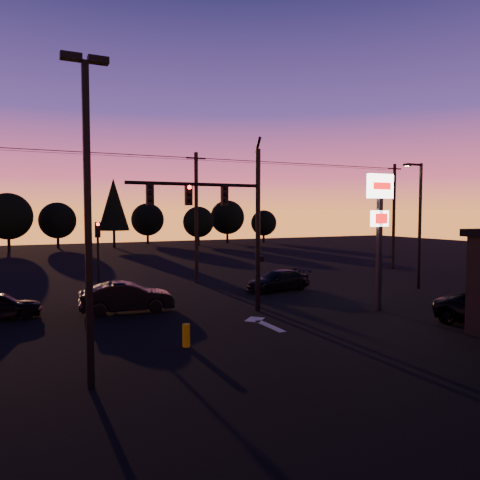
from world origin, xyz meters
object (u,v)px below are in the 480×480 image
at_px(pylon_sign, 380,212).
at_px(streetlight, 419,220).
at_px(parking_lot_light, 87,200).
at_px(car_right, 278,281).
at_px(secondary_signal, 98,248).
at_px(bollard, 186,335).
at_px(traffic_signal_mast, 228,212).
at_px(car_mid, 127,297).

relative_size(pylon_sign, streetlight, 0.85).
distance_m(pylon_sign, streetlight, 8.00).
height_order(parking_lot_light, car_right, parking_lot_light).
bearing_deg(secondary_signal, bollard, -84.03).
height_order(bollard, car_right, car_right).
relative_size(secondary_signal, parking_lot_light, 0.48).
xyz_separation_m(traffic_signal_mast, pylon_sign, (7.10, -2.49, -0.02)).
bearing_deg(secondary_signal, streetlight, -17.56).
relative_size(traffic_signal_mast, parking_lot_light, 0.94).
bearing_deg(traffic_signal_mast, streetlight, 6.14).
distance_m(streetlight, car_right, 9.81).
relative_size(bollard, car_right, 0.19).
distance_m(pylon_sign, car_mid, 13.18).
distance_m(pylon_sign, bollard, 11.81).
height_order(traffic_signal_mast, bollard, traffic_signal_mast).
relative_size(streetlight, car_right, 1.85).
distance_m(traffic_signal_mast, pylon_sign, 7.52).
bearing_deg(secondary_signal, car_mid, -83.53).
xyz_separation_m(parking_lot_light, bollard, (3.74, 2.67, -4.85)).
bearing_deg(pylon_sign, car_right, 101.86).
relative_size(traffic_signal_mast, bollard, 10.23).
xyz_separation_m(traffic_signal_mast, secondary_signal, (-4.90, 7.49, -2.07)).
bearing_deg(bollard, streetlight, 18.26).
bearing_deg(bollard, traffic_signal_mast, 49.71).
bearing_deg(parking_lot_light, streetlight, 21.65).
xyz_separation_m(traffic_signal_mast, car_mid, (-4.34, 2.54, -4.20)).
bearing_deg(traffic_signal_mast, car_right, 40.56).
height_order(pylon_sign, bollard, pylon_sign).
relative_size(parking_lot_light, streetlight, 1.14).
relative_size(secondary_signal, bollard, 5.18).
xyz_separation_m(streetlight, car_mid, (-18.35, 1.03, -3.68)).
height_order(streetlight, bollard, streetlight).
relative_size(traffic_signal_mast, car_right, 1.98).
bearing_deg(streetlight, bollard, -161.74).
xyz_separation_m(secondary_signal, parking_lot_light, (-2.50, -14.49, 2.41)).
xyz_separation_m(pylon_sign, streetlight, (6.91, 4.00, -0.49)).
relative_size(parking_lot_light, bollard, 10.89).
height_order(traffic_signal_mast, secondary_signal, traffic_signal_mast).
bearing_deg(car_mid, streetlight, -87.64).
bearing_deg(bollard, car_right, 44.55).
bearing_deg(parking_lot_light, bollard, 35.54).
xyz_separation_m(secondary_signal, streetlight, (18.91, -5.99, 1.56)).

